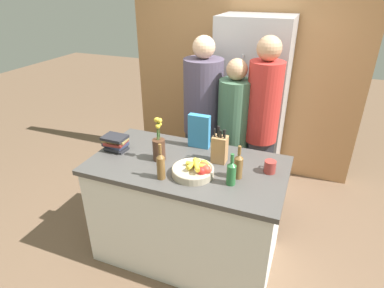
{
  "coord_description": "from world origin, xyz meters",
  "views": [
    {
      "loc": [
        0.83,
        -2.0,
        2.19
      ],
      "look_at": [
        0.0,
        0.1,
        1.04
      ],
      "focal_mm": 30.0,
      "sensor_mm": 36.0,
      "label": 1
    }
  ],
  "objects_px": {
    "refrigerator": "(250,106)",
    "flower_vase": "(159,146)",
    "bottle_vinegar": "(238,165)",
    "knife_block": "(220,149)",
    "person_at_sink": "(203,117)",
    "person_in_blue": "(233,133)",
    "fruit_bowl": "(195,170)",
    "book_stack": "(116,143)",
    "bottle_oil": "(231,172)",
    "bottle_wine": "(161,165)",
    "cereal_box": "(199,131)",
    "coffee_mug": "(270,166)",
    "person_in_red_tee": "(261,123)"
  },
  "relations": [
    {
      "from": "fruit_bowl",
      "to": "coffee_mug",
      "type": "height_order",
      "value": "fruit_bowl"
    },
    {
      "from": "fruit_bowl",
      "to": "book_stack",
      "type": "height_order",
      "value": "book_stack"
    },
    {
      "from": "coffee_mug",
      "to": "bottle_wine",
      "type": "bearing_deg",
      "value": -152.6
    },
    {
      "from": "flower_vase",
      "to": "bottle_vinegar",
      "type": "height_order",
      "value": "flower_vase"
    },
    {
      "from": "flower_vase",
      "to": "cereal_box",
      "type": "xyz_separation_m",
      "value": [
        0.22,
        0.32,
        0.03
      ]
    },
    {
      "from": "flower_vase",
      "to": "person_at_sink",
      "type": "distance_m",
      "value": 0.8
    },
    {
      "from": "refrigerator",
      "to": "book_stack",
      "type": "height_order",
      "value": "refrigerator"
    },
    {
      "from": "coffee_mug",
      "to": "bottle_oil",
      "type": "relative_size",
      "value": 0.51
    },
    {
      "from": "coffee_mug",
      "to": "person_at_sink",
      "type": "height_order",
      "value": "person_at_sink"
    },
    {
      "from": "fruit_bowl",
      "to": "coffee_mug",
      "type": "distance_m",
      "value": 0.56
    },
    {
      "from": "flower_vase",
      "to": "person_at_sink",
      "type": "xyz_separation_m",
      "value": [
        0.08,
        0.8,
        -0.05
      ]
    },
    {
      "from": "bottle_vinegar",
      "to": "flower_vase",
      "type": "bearing_deg",
      "value": 177.3
    },
    {
      "from": "coffee_mug",
      "to": "person_at_sink",
      "type": "distance_m",
      "value": 1.02
    },
    {
      "from": "coffee_mug",
      "to": "knife_block",
      "type": "bearing_deg",
      "value": 177.98
    },
    {
      "from": "flower_vase",
      "to": "bottle_vinegar",
      "type": "xyz_separation_m",
      "value": [
        0.64,
        -0.03,
        -0.02
      ]
    },
    {
      "from": "fruit_bowl",
      "to": "knife_block",
      "type": "bearing_deg",
      "value": 66.46
    },
    {
      "from": "refrigerator",
      "to": "person_in_blue",
      "type": "distance_m",
      "value": 0.69
    },
    {
      "from": "book_stack",
      "to": "bottle_vinegar",
      "type": "relative_size",
      "value": 0.81
    },
    {
      "from": "fruit_bowl",
      "to": "book_stack",
      "type": "bearing_deg",
      "value": 170.82
    },
    {
      "from": "refrigerator",
      "to": "knife_block",
      "type": "height_order",
      "value": "refrigerator"
    },
    {
      "from": "bottle_wine",
      "to": "person_at_sink",
      "type": "bearing_deg",
      "value": 93.05
    },
    {
      "from": "coffee_mug",
      "to": "person_at_sink",
      "type": "bearing_deg",
      "value": 138.98
    },
    {
      "from": "book_stack",
      "to": "person_in_blue",
      "type": "distance_m",
      "value": 1.09
    },
    {
      "from": "book_stack",
      "to": "bottle_vinegar",
      "type": "xyz_separation_m",
      "value": [
        1.06,
        -0.04,
        0.03
      ]
    },
    {
      "from": "coffee_mug",
      "to": "person_in_blue",
      "type": "relative_size",
      "value": 0.08
    },
    {
      "from": "knife_block",
      "to": "cereal_box",
      "type": "bearing_deg",
      "value": 142.44
    },
    {
      "from": "bottle_vinegar",
      "to": "coffee_mug",
      "type": "bearing_deg",
      "value": 38.35
    },
    {
      "from": "cereal_box",
      "to": "bottle_wine",
      "type": "height_order",
      "value": "cereal_box"
    },
    {
      "from": "person_in_blue",
      "to": "refrigerator",
      "type": "bearing_deg",
      "value": 63.0
    },
    {
      "from": "flower_vase",
      "to": "cereal_box",
      "type": "bearing_deg",
      "value": 56.41
    },
    {
      "from": "knife_block",
      "to": "bottle_vinegar",
      "type": "xyz_separation_m",
      "value": [
        0.19,
        -0.17,
        -0.01
      ]
    },
    {
      "from": "refrigerator",
      "to": "fruit_bowl",
      "type": "relative_size",
      "value": 6.09
    },
    {
      "from": "fruit_bowl",
      "to": "bottle_vinegar",
      "type": "relative_size",
      "value": 1.22
    },
    {
      "from": "person_at_sink",
      "to": "person_in_blue",
      "type": "distance_m",
      "value": 0.35
    },
    {
      "from": "refrigerator",
      "to": "flower_vase",
      "type": "relative_size",
      "value": 5.3
    },
    {
      "from": "knife_block",
      "to": "person_in_blue",
      "type": "xyz_separation_m",
      "value": [
        -0.04,
        0.58,
        -0.12
      ]
    },
    {
      "from": "refrigerator",
      "to": "bottle_vinegar",
      "type": "height_order",
      "value": "refrigerator"
    },
    {
      "from": "book_stack",
      "to": "cereal_box",
      "type": "bearing_deg",
      "value": 26.38
    },
    {
      "from": "bottle_oil",
      "to": "bottle_wine",
      "type": "xyz_separation_m",
      "value": [
        -0.49,
        -0.11,
        0.01
      ]
    },
    {
      "from": "cereal_box",
      "to": "flower_vase",
      "type": "bearing_deg",
      "value": -123.59
    },
    {
      "from": "cereal_box",
      "to": "book_stack",
      "type": "relative_size",
      "value": 1.4
    },
    {
      "from": "coffee_mug",
      "to": "bottle_vinegar",
      "type": "xyz_separation_m",
      "value": [
        -0.2,
        -0.16,
        0.05
      ]
    },
    {
      "from": "knife_block",
      "to": "flower_vase",
      "type": "distance_m",
      "value": 0.47
    },
    {
      "from": "bottle_oil",
      "to": "person_at_sink",
      "type": "relative_size",
      "value": 0.13
    },
    {
      "from": "cereal_box",
      "to": "bottle_oil",
      "type": "relative_size",
      "value": 1.22
    },
    {
      "from": "flower_vase",
      "to": "person_in_red_tee",
      "type": "height_order",
      "value": "person_in_red_tee"
    },
    {
      "from": "refrigerator",
      "to": "flower_vase",
      "type": "height_order",
      "value": "refrigerator"
    },
    {
      "from": "book_stack",
      "to": "person_at_sink",
      "type": "bearing_deg",
      "value": 57.86
    },
    {
      "from": "cereal_box",
      "to": "coffee_mug",
      "type": "xyz_separation_m",
      "value": [
        0.63,
        -0.2,
        -0.1
      ]
    },
    {
      "from": "cereal_box",
      "to": "person_in_blue",
      "type": "xyz_separation_m",
      "value": [
        0.2,
        0.39,
        -0.15
      ]
    }
  ]
}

